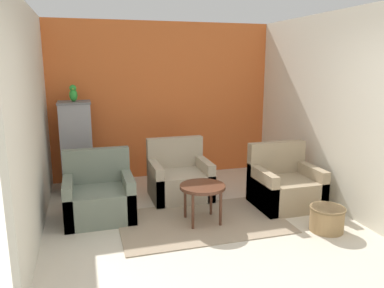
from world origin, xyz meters
TOP-DOWN VIEW (x-y plane):
  - ground_plane at (0.00, 0.00)m, footprint 20.00×20.00m
  - wall_back_accent at (0.00, 3.52)m, footprint 3.96×0.06m
  - wall_left at (-1.95, 1.75)m, footprint 0.06×3.49m
  - wall_right at (1.95, 1.75)m, footprint 0.06×3.49m
  - area_rug at (0.02, 1.33)m, footprint 2.10×1.28m
  - coffee_table at (0.02, 1.33)m, footprint 0.57×0.57m
  - armchair_left at (-1.23, 1.85)m, footprint 0.87×0.76m
  - armchair_right at (1.31, 1.54)m, footprint 0.87×0.76m
  - armchair_middle at (-0.04, 2.29)m, footprint 0.87×0.76m
  - birdcage at (-1.49, 3.05)m, footprint 0.51×0.51m
  - parrot at (-1.49, 3.06)m, footprint 0.12×0.22m
  - potted_plant at (-0.97, 2.94)m, footprint 0.30×0.27m
  - wicker_basket at (1.38, 0.67)m, footprint 0.42×0.42m

SIDE VIEW (x-z plane):
  - ground_plane at x=0.00m, z-range 0.00..0.00m
  - area_rug at x=0.02m, z-range 0.00..0.01m
  - wicker_basket at x=1.38m, z-range 0.01..0.31m
  - armchair_left at x=-1.23m, z-range -0.15..0.72m
  - armchair_right at x=1.31m, z-range -0.15..0.72m
  - armchair_middle at x=-0.04m, z-range -0.15..0.72m
  - potted_plant at x=-0.97m, z-range 0.04..0.72m
  - coffee_table at x=0.02m, z-range 0.19..0.68m
  - birdcage at x=-1.49m, z-range -0.01..1.41m
  - wall_back_accent at x=0.00m, z-range 0.00..2.67m
  - wall_left at x=-1.95m, z-range 0.00..2.67m
  - wall_right at x=1.95m, z-range 0.00..2.67m
  - parrot at x=-1.49m, z-range 1.40..1.66m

